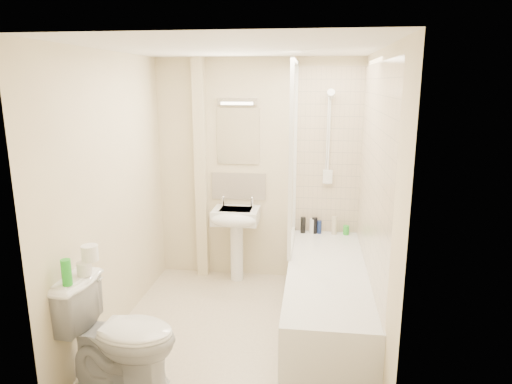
# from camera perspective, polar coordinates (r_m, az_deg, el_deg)

# --- Properties ---
(floor) EXTENTS (2.50, 2.50, 0.00)m
(floor) POSITION_cam_1_polar(r_m,az_deg,el_deg) (4.22, -1.97, -16.99)
(floor) COLOR beige
(floor) RESTS_ON ground
(wall_back) EXTENTS (2.20, 0.02, 2.40)m
(wall_back) POSITION_cam_1_polar(r_m,az_deg,el_deg) (4.96, 0.25, 2.59)
(wall_back) COLOR beige
(wall_back) RESTS_ON ground
(wall_left) EXTENTS (0.02, 2.50, 2.40)m
(wall_left) POSITION_cam_1_polar(r_m,az_deg,el_deg) (4.08, -17.54, -0.48)
(wall_left) COLOR beige
(wall_left) RESTS_ON ground
(wall_right) EXTENTS (0.02, 2.50, 2.40)m
(wall_right) POSITION_cam_1_polar(r_m,az_deg,el_deg) (3.74, 14.76, -1.54)
(wall_right) COLOR beige
(wall_right) RESTS_ON ground
(ceiling) EXTENTS (2.20, 2.50, 0.02)m
(ceiling) POSITION_cam_1_polar(r_m,az_deg,el_deg) (3.64, -2.28, 17.56)
(ceiling) COLOR white
(ceiling) RESTS_ON wall_back
(tile_back) EXTENTS (0.70, 0.01, 1.75)m
(tile_back) POSITION_cam_1_polar(r_m,az_deg,el_deg) (4.88, 9.04, 4.91)
(tile_back) COLOR beige
(tile_back) RESTS_ON wall_back
(tile_right) EXTENTS (0.01, 2.10, 1.75)m
(tile_right) POSITION_cam_1_polar(r_m,az_deg,el_deg) (3.88, 14.42, 2.44)
(tile_right) COLOR beige
(tile_right) RESTS_ON wall_right
(pipe_boxing) EXTENTS (0.12, 0.12, 2.40)m
(pipe_boxing) POSITION_cam_1_polar(r_m,az_deg,el_deg) (5.02, -6.89, 2.62)
(pipe_boxing) COLOR beige
(pipe_boxing) RESTS_ON ground
(splashback) EXTENTS (0.60, 0.02, 0.30)m
(splashback) POSITION_cam_1_polar(r_m,az_deg,el_deg) (5.02, -2.19, 0.72)
(splashback) COLOR beige
(splashback) RESTS_ON wall_back
(mirror) EXTENTS (0.46, 0.01, 0.60)m
(mirror) POSITION_cam_1_polar(r_m,az_deg,el_deg) (4.92, -2.25, 6.97)
(mirror) COLOR white
(mirror) RESTS_ON wall_back
(strip_light) EXTENTS (0.42, 0.07, 0.07)m
(strip_light) POSITION_cam_1_polar(r_m,az_deg,el_deg) (4.87, -2.34, 11.26)
(strip_light) COLOR silver
(strip_light) RESTS_ON wall_back
(bathtub) EXTENTS (0.70, 2.10, 0.55)m
(bathtub) POSITION_cam_1_polar(r_m,az_deg,el_deg) (4.22, 8.82, -12.72)
(bathtub) COLOR white
(bathtub) RESTS_ON ground
(shower_screen) EXTENTS (0.04, 0.92, 1.80)m
(shower_screen) POSITION_cam_1_polar(r_m,az_deg,el_deg) (4.44, 4.67, 4.52)
(shower_screen) COLOR white
(shower_screen) RESTS_ON bathtub
(shower_fixture) EXTENTS (0.10, 0.16, 0.99)m
(shower_fixture) POSITION_cam_1_polar(r_m,az_deg,el_deg) (4.82, 9.08, 6.25)
(shower_fixture) COLOR white
(shower_fixture) RESTS_ON wall_back
(pedestal_sink) EXTENTS (0.49, 0.46, 0.94)m
(pedestal_sink) POSITION_cam_1_polar(r_m,az_deg,el_deg) (4.90, -2.59, -4.10)
(pedestal_sink) COLOR white
(pedestal_sink) RESTS_ON ground
(bottle_black_a) EXTENTS (0.05, 0.05, 0.18)m
(bottle_black_a) POSITION_cam_1_polar(r_m,az_deg,el_deg) (4.98, 5.90, -4.13)
(bottle_black_a) COLOR black
(bottle_black_a) RESTS_ON bathtub
(bottle_white_a) EXTENTS (0.06, 0.06, 0.16)m
(bottle_white_a) POSITION_cam_1_polar(r_m,az_deg,el_deg) (4.98, 7.04, -4.26)
(bottle_white_a) COLOR white
(bottle_white_a) RESTS_ON bathtub
(bottle_black_b) EXTENTS (0.06, 0.06, 0.18)m
(bottle_black_b) POSITION_cam_1_polar(r_m,az_deg,el_deg) (4.98, 7.34, -4.17)
(bottle_black_b) COLOR black
(bottle_black_b) RESTS_ON bathtub
(bottle_blue) EXTENTS (0.05, 0.05, 0.14)m
(bottle_blue) POSITION_cam_1_polar(r_m,az_deg,el_deg) (4.98, 7.92, -4.37)
(bottle_blue) COLOR navy
(bottle_blue) RESTS_ON bathtub
(bottle_cream) EXTENTS (0.06, 0.06, 0.20)m
(bottle_cream) POSITION_cam_1_polar(r_m,az_deg,el_deg) (4.98, 9.76, -4.13)
(bottle_cream) COLOR beige
(bottle_cream) RESTS_ON bathtub
(bottle_green) EXTENTS (0.06, 0.06, 0.10)m
(bottle_green) POSITION_cam_1_polar(r_m,az_deg,el_deg) (5.00, 11.20, -4.69)
(bottle_green) COLOR green
(bottle_green) RESTS_ON bathtub
(toilet) EXTENTS (0.58, 0.88, 0.83)m
(toilet) POSITION_cam_1_polar(r_m,az_deg,el_deg) (3.50, -16.68, -16.74)
(toilet) COLOR white
(toilet) RESTS_ON ground
(toilet_roll_lower) EXTENTS (0.10, 0.10, 0.09)m
(toilet_roll_lower) POSITION_cam_1_polar(r_m,az_deg,el_deg) (3.45, -20.68, -8.94)
(toilet_roll_lower) COLOR white
(toilet_roll_lower) RESTS_ON toilet
(toilet_roll_upper) EXTENTS (0.12, 0.12, 0.11)m
(toilet_roll_upper) POSITION_cam_1_polar(r_m,az_deg,el_deg) (3.43, -20.07, -7.18)
(toilet_roll_upper) COLOR white
(toilet_roll_upper) RESTS_ON toilet_roll_lower
(green_bottle) EXTENTS (0.07, 0.07, 0.18)m
(green_bottle) POSITION_cam_1_polar(r_m,az_deg,el_deg) (3.31, -22.61, -9.26)
(green_bottle) COLOR green
(green_bottle) RESTS_ON toilet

